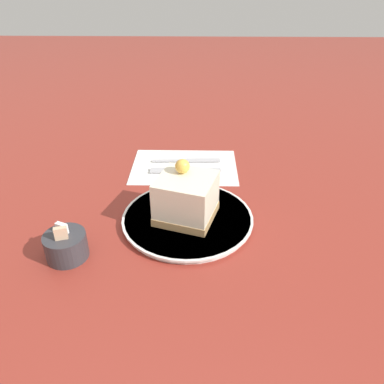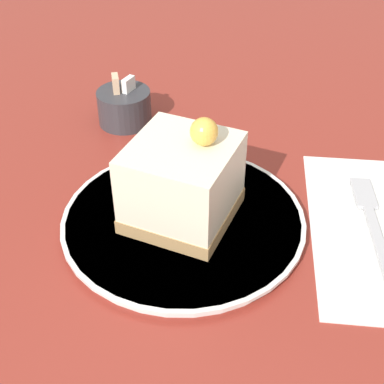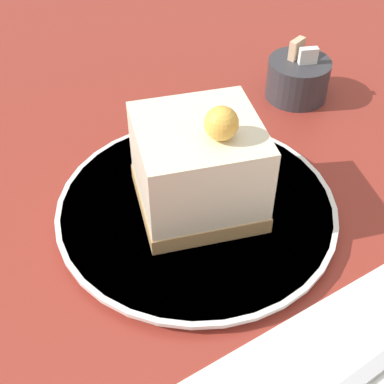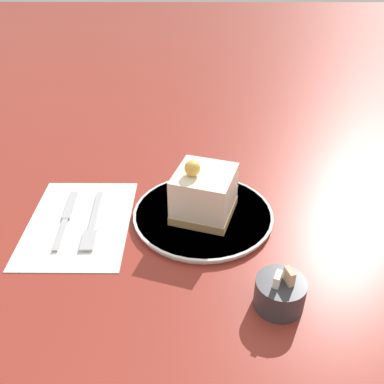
{
  "view_description": "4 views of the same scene",
  "coord_description": "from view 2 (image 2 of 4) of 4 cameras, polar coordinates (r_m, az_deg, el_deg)",
  "views": [
    {
      "loc": [
        -0.54,
        -0.04,
        0.43
      ],
      "look_at": [
        0.03,
        -0.02,
        0.07
      ],
      "focal_mm": 35.0,
      "sensor_mm": 36.0,
      "label": 1
    },
    {
      "loc": [
        0.09,
        -0.42,
        0.37
      ],
      "look_at": [
        0.05,
        -0.03,
        0.06
      ],
      "focal_mm": 50.0,
      "sensor_mm": 36.0,
      "label": 2
    },
    {
      "loc": [
        0.32,
        -0.19,
        0.34
      ],
      "look_at": [
        0.05,
        -0.03,
        0.04
      ],
      "focal_mm": 50.0,
      "sensor_mm": 36.0,
      "label": 3
    },
    {
      "loc": [
        0.05,
        0.59,
        0.47
      ],
      "look_at": [
        0.06,
        -0.03,
        0.05
      ],
      "focal_mm": 40.0,
      "sensor_mm": 36.0,
      "label": 4
    }
  ],
  "objects": [
    {
      "name": "ground_plane",
      "position": [
        0.57,
        -4.33,
        -2.33
      ],
      "size": [
        4.0,
        4.0,
        0.0
      ],
      "primitive_type": "plane",
      "color": "maroon"
    },
    {
      "name": "fork",
      "position": [
        0.58,
        18.59,
        -2.7
      ],
      "size": [
        0.02,
        0.17,
        0.0
      ],
      "rotation": [
        0.0,
        0.0,
        0.05
      ],
      "color": "#B2B2B7",
      "rests_on": "napkin"
    },
    {
      "name": "cake_slice",
      "position": [
        0.52,
        -1.03,
        1.1
      ],
      "size": [
        0.12,
        0.13,
        0.11
      ],
      "rotation": [
        0.0,
        0.0,
        -0.3
      ],
      "color": "#AD8451",
      "rests_on": "plate"
    },
    {
      "name": "sugar_bowl",
      "position": [
        0.71,
        -7.23,
        9.05
      ],
      "size": [
        0.07,
        0.07,
        0.07
      ],
      "color": "#333338",
      "rests_on": "ground_plane"
    },
    {
      "name": "plate",
      "position": [
        0.55,
        -0.92,
        -3.05
      ],
      "size": [
        0.25,
        0.25,
        0.01
      ],
      "color": "silver",
      "rests_on": "ground_plane"
    }
  ]
}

